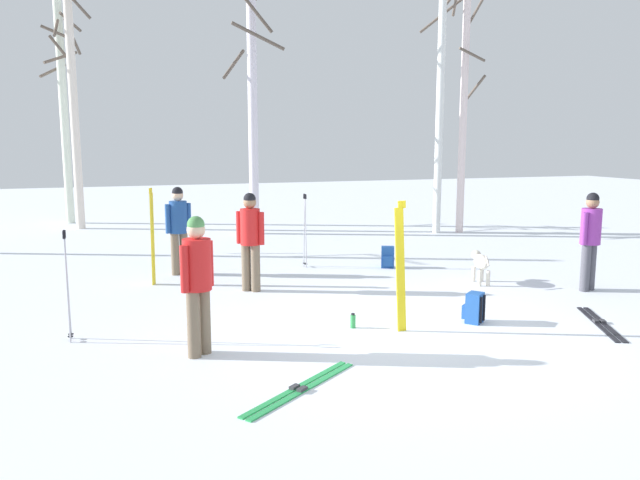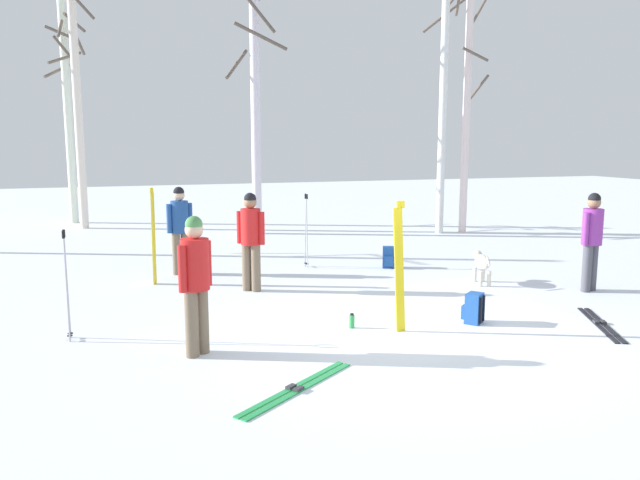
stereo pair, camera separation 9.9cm
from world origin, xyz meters
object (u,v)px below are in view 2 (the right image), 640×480
(dog, at_px, (482,263))
(birch_tree_2, at_px, (76,87))
(person_0, at_px, (251,235))
(birch_tree_4, at_px, (443,98))
(person_3, at_px, (180,225))
(ski_pair_planted_1, at_px, (154,237))
(ski_pair_planted_0, at_px, (399,268))
(ski_pair_lying_0, at_px, (601,324))
(backpack_1, at_px, (389,257))
(ski_poles_0, at_px, (67,282))
(birch_tree_3, at_px, (255,94))
(backpack_0, at_px, (474,309))
(birch_tree_5, at_px, (467,112))
(ski_poles_1, at_px, (306,228))
(ski_pair_lying_1, at_px, (297,388))
(water_bottle_0, at_px, (352,321))
(birch_tree_1, at_px, (68,108))
(person_1, at_px, (195,276))
(person_2, at_px, (592,235))

(dog, distance_m, birch_tree_2, 12.91)
(person_0, height_order, birch_tree_4, birch_tree_4)
(dog, xyz_separation_m, birch_tree_4, (2.41, 5.87, 3.37))
(person_3, relative_size, ski_pair_planted_1, 0.97)
(birch_tree_2, height_order, birch_tree_4, birch_tree_2)
(ski_pair_planted_0, distance_m, ski_pair_planted_1, 5.00)
(ski_pair_lying_0, relative_size, backpack_1, 3.70)
(dog, distance_m, ski_poles_0, 7.07)
(person_3, height_order, birch_tree_3, birch_tree_3)
(backpack_0, height_order, birch_tree_3, birch_tree_3)
(dog, distance_m, birch_tree_5, 7.17)
(ski_poles_1, relative_size, backpack_0, 3.45)
(person_0, xyz_separation_m, birch_tree_3, (1.60, 6.60, 2.87))
(ski_pair_lying_1, height_order, water_bottle_0, water_bottle_0)
(birch_tree_2, bearing_deg, birch_tree_1, 102.76)
(ski_poles_1, distance_m, backpack_0, 4.77)
(ski_pair_planted_1, xyz_separation_m, ski_poles_0, (-1.29, -2.98, -0.10))
(water_bottle_0, relative_size, birch_tree_2, 0.03)
(person_0, distance_m, birch_tree_5, 9.06)
(ski_pair_planted_0, bearing_deg, backpack_1, 67.02)
(birch_tree_4, bearing_deg, person_1, -134.06)
(ski_pair_lying_1, bearing_deg, birch_tree_3, 79.40)
(backpack_0, distance_m, birch_tree_4, 9.59)
(ski_poles_0, xyz_separation_m, birch_tree_3, (4.44, 8.51, 3.07))
(birch_tree_1, bearing_deg, ski_pair_lying_0, -61.72)
(ski_pair_planted_0, distance_m, water_bottle_0, 1.03)
(person_0, height_order, person_2, same)
(ski_pair_lying_0, bearing_deg, person_2, 52.98)
(birch_tree_3, height_order, birch_tree_5, birch_tree_3)
(backpack_0, xyz_separation_m, birch_tree_3, (-1.01, 9.52, 3.63))
(ski_pair_lying_0, bearing_deg, ski_poles_0, 166.84)
(person_0, bearing_deg, person_1, -113.68)
(water_bottle_0, bearing_deg, birch_tree_1, 107.78)
(backpack_0, height_order, birch_tree_4, birch_tree_4)
(water_bottle_0, height_order, birch_tree_1, birch_tree_1)
(person_3, relative_size, birch_tree_2, 0.21)
(person_1, height_order, person_2, same)
(person_0, distance_m, ski_poles_0, 3.43)
(ski_pair_lying_0, xyz_separation_m, birch_tree_4, (2.24, 8.66, 3.74))
(ski_pair_lying_0, relative_size, birch_tree_3, 0.22)
(birch_tree_2, bearing_deg, person_1, -81.90)
(person_1, xyz_separation_m, backpack_1, (4.44, 4.09, -0.77))
(ski_pair_lying_1, height_order, ski_poles_0, ski_poles_0)
(birch_tree_1, bearing_deg, backpack_1, -56.00)
(ski_pair_planted_1, xyz_separation_m, birch_tree_2, (-1.52, 8.21, 3.24))
(birch_tree_3, bearing_deg, person_2, -64.85)
(water_bottle_0, distance_m, birch_tree_2, 13.14)
(ski_pair_planted_0, height_order, birch_tree_3, birch_tree_3)
(person_1, distance_m, person_3, 4.83)
(ski_pair_lying_0, bearing_deg, backpack_1, 104.22)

